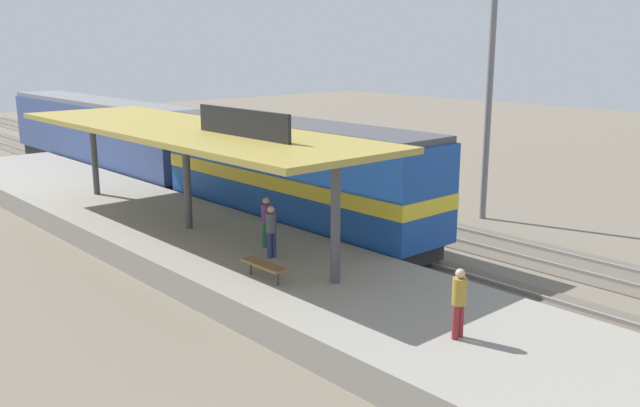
{
  "coord_description": "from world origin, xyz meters",
  "views": [
    {
      "loc": [
        -17.42,
        -21.61,
        7.65
      ],
      "look_at": [
        -1.38,
        -3.76,
        2.0
      ],
      "focal_mm": 38.28,
      "sensor_mm": 36.0,
      "label": 1
    }
  ],
  "objects_px": {
    "light_mast": "(493,25)",
    "person_walking": "(459,300)",
    "locomotive": "(293,175)",
    "passenger_carriage_single": "(101,135)",
    "person_waiting": "(266,219)",
    "person_boarding": "(271,229)",
    "freight_car": "(252,149)",
    "platform_bench": "(264,265)"
  },
  "relations": [
    {
      "from": "freight_car",
      "to": "person_boarding",
      "type": "bearing_deg",
      "value": -124.21
    },
    {
      "from": "light_mast",
      "to": "person_boarding",
      "type": "relative_size",
      "value": 6.84
    },
    {
      "from": "passenger_carriage_single",
      "to": "freight_car",
      "type": "xyz_separation_m",
      "value": [
        4.6,
        -8.95,
        -0.34
      ]
    },
    {
      "from": "person_waiting",
      "to": "passenger_carriage_single",
      "type": "bearing_deg",
      "value": 79.65
    },
    {
      "from": "freight_car",
      "to": "person_waiting",
      "type": "xyz_separation_m",
      "value": [
        -8.48,
        -12.32,
        -0.12
      ]
    },
    {
      "from": "passenger_carriage_single",
      "to": "light_mast",
      "type": "xyz_separation_m",
      "value": [
        7.8,
        -21.89,
        6.08
      ]
    },
    {
      "from": "locomotive",
      "to": "platform_bench",
      "type": "bearing_deg",
      "value": -135.54
    },
    {
      "from": "person_walking",
      "to": "freight_car",
      "type": "bearing_deg",
      "value": 65.46
    },
    {
      "from": "platform_bench",
      "to": "light_mast",
      "type": "height_order",
      "value": "light_mast"
    },
    {
      "from": "locomotive",
      "to": "passenger_carriage_single",
      "type": "height_order",
      "value": "locomotive"
    },
    {
      "from": "light_mast",
      "to": "person_boarding",
      "type": "xyz_separation_m",
      "value": [
        -12.3,
        -0.45,
        -6.54
      ]
    },
    {
      "from": "person_waiting",
      "to": "platform_bench",
      "type": "bearing_deg",
      "value": -128.98
    },
    {
      "from": "freight_car",
      "to": "person_walking",
      "type": "height_order",
      "value": "freight_car"
    },
    {
      "from": "person_boarding",
      "to": "platform_bench",
      "type": "bearing_deg",
      "value": -134.04
    },
    {
      "from": "locomotive",
      "to": "person_boarding",
      "type": "relative_size",
      "value": 8.44
    },
    {
      "from": "light_mast",
      "to": "person_waiting",
      "type": "bearing_deg",
      "value": 176.96
    },
    {
      "from": "locomotive",
      "to": "freight_car",
      "type": "height_order",
      "value": "locomotive"
    },
    {
      "from": "locomotive",
      "to": "passenger_carriage_single",
      "type": "bearing_deg",
      "value": 90.0
    },
    {
      "from": "freight_car",
      "to": "light_mast",
      "type": "distance_m",
      "value": 14.8
    },
    {
      "from": "freight_car",
      "to": "person_waiting",
      "type": "height_order",
      "value": "freight_car"
    },
    {
      "from": "person_waiting",
      "to": "person_boarding",
      "type": "bearing_deg",
      "value": -120.16
    },
    {
      "from": "platform_bench",
      "to": "person_waiting",
      "type": "bearing_deg",
      "value": 51.02
    },
    {
      "from": "passenger_carriage_single",
      "to": "person_waiting",
      "type": "distance_m",
      "value": 21.63
    },
    {
      "from": "platform_bench",
      "to": "light_mast",
      "type": "distance_m",
      "value": 15.63
    },
    {
      "from": "person_walking",
      "to": "person_boarding",
      "type": "bearing_deg",
      "value": 85.78
    },
    {
      "from": "locomotive",
      "to": "freight_car",
      "type": "relative_size",
      "value": 1.2
    },
    {
      "from": "passenger_carriage_single",
      "to": "locomotive",
      "type": "bearing_deg",
      "value": -90.0
    },
    {
      "from": "locomotive",
      "to": "light_mast",
      "type": "xyz_separation_m",
      "value": [
        7.8,
        -3.89,
        5.99
      ]
    },
    {
      "from": "light_mast",
      "to": "person_walking",
      "type": "relative_size",
      "value": 6.84
    },
    {
      "from": "platform_bench",
      "to": "freight_car",
      "type": "xyz_separation_m",
      "value": [
        10.6,
        14.94,
        0.63
      ]
    },
    {
      "from": "passenger_carriage_single",
      "to": "freight_car",
      "type": "relative_size",
      "value": 1.67
    },
    {
      "from": "locomotive",
      "to": "person_walking",
      "type": "bearing_deg",
      "value": -112.7
    },
    {
      "from": "passenger_carriage_single",
      "to": "person_walking",
      "type": "xyz_separation_m",
      "value": [
        -5.08,
        -30.15,
        -0.46
      ]
    },
    {
      "from": "person_waiting",
      "to": "person_boarding",
      "type": "xyz_separation_m",
      "value": [
        -0.62,
        -1.07,
        0.0
      ]
    },
    {
      "from": "person_walking",
      "to": "locomotive",
      "type": "bearing_deg",
      "value": 67.3
    },
    {
      "from": "light_mast",
      "to": "person_walking",
      "type": "distance_m",
      "value": 16.64
    },
    {
      "from": "platform_bench",
      "to": "person_walking",
      "type": "xyz_separation_m",
      "value": [
        0.92,
        -6.26,
        0.51
      ]
    },
    {
      "from": "locomotive",
      "to": "person_walking",
      "type": "height_order",
      "value": "locomotive"
    },
    {
      "from": "locomotive",
      "to": "person_boarding",
      "type": "height_order",
      "value": "locomotive"
    },
    {
      "from": "passenger_carriage_single",
      "to": "person_boarding",
      "type": "bearing_deg",
      "value": -101.4
    },
    {
      "from": "person_waiting",
      "to": "person_boarding",
      "type": "height_order",
      "value": "same"
    },
    {
      "from": "freight_car",
      "to": "light_mast",
      "type": "height_order",
      "value": "light_mast"
    }
  ]
}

